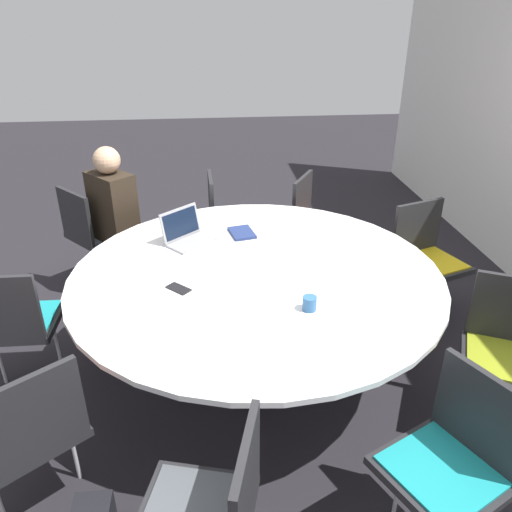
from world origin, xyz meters
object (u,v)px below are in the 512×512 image
at_px(chair_8, 227,215).
at_px(coffee_cup, 309,303).
at_px(chair_4, 455,455).
at_px(chair_2, 28,428).
at_px(chair_5, 508,345).
at_px(chair_3, 212,509).
at_px(chair_0, 93,229).
at_px(chair_1, 14,318).
at_px(laptop, 186,233).
at_px(cell_phone, 178,289).
at_px(spiral_notebook, 242,233).
at_px(chair_7, 316,218).
at_px(person_0, 115,211).
at_px(chair_6, 426,252).

distance_m(chair_8, coffee_cup, 1.89).
bearing_deg(chair_4, coffee_cup, 3.30).
xyz_separation_m(chair_2, chair_5, (-0.34, 2.36, 0.00)).
bearing_deg(chair_4, chair_3, 72.19).
xyz_separation_m(chair_0, chair_1, (1.26, -0.21, 0.00)).
relative_size(chair_0, laptop, 2.32).
xyz_separation_m(chair_2, cell_phone, (-0.75, 0.63, 0.21)).
xyz_separation_m(chair_1, laptop, (-0.50, 0.99, 0.27)).
bearing_deg(coffee_cup, cell_phone, -112.16).
relative_size(chair_8, cell_phone, 5.81).
bearing_deg(chair_3, chair_2, 74.04).
xyz_separation_m(chair_8, spiral_notebook, (0.87, 0.07, 0.22)).
bearing_deg(chair_0, chair_7, 48.94).
bearing_deg(chair_5, coffee_cup, 19.58).
xyz_separation_m(chair_0, cell_phone, (1.38, 0.75, 0.21)).
height_order(chair_4, person_0, person_0).
xyz_separation_m(chair_7, coffee_cup, (1.70, -0.41, 0.25)).
relative_size(chair_0, chair_6, 1.00).
bearing_deg(chair_0, chair_4, -4.87).
xyz_separation_m(chair_2, chair_7, (-2.17, 1.72, 0.00)).
bearing_deg(chair_6, chair_2, 11.67).
xyz_separation_m(chair_6, chair_8, (-0.87, -1.41, 0.00)).
distance_m(chair_4, cell_phone, 1.57).
height_order(chair_3, chair_6, same).
relative_size(chair_8, laptop, 2.32).
bearing_deg(chair_7, chair_1, -27.91).
height_order(chair_0, chair_7, same).
bearing_deg(laptop, chair_2, -158.01).
xyz_separation_m(chair_0, chair_4, (2.46, 1.87, 0.00)).
distance_m(chair_1, chair_7, 2.42).
distance_m(chair_2, chair_4, 1.78).
bearing_deg(chair_1, spiral_notebook, 23.88).
xyz_separation_m(chair_5, chair_7, (-1.83, -0.65, 0.00)).
height_order(chair_7, laptop, laptop).
bearing_deg(chair_6, coffee_cup, 22.71).
height_order(chair_0, chair_4, same).
bearing_deg(chair_0, chair_3, -23.21).
bearing_deg(person_0, chair_5, 11.35).
relative_size(chair_1, coffee_cup, 11.42).
bearing_deg(laptop, chair_5, -73.40).
relative_size(chair_5, chair_7, 1.00).
distance_m(person_0, cell_phone, 1.37).
xyz_separation_m(chair_1, chair_6, (-0.58, 2.71, 0.00)).
bearing_deg(chair_0, person_0, 19.07).
relative_size(chair_1, chair_5, 1.00).
height_order(chair_3, chair_4, same).
relative_size(laptop, coffee_cup, 4.93).
xyz_separation_m(chair_2, chair_6, (-1.44, 2.38, 0.00)).
xyz_separation_m(chair_5, spiral_notebook, (-1.11, -1.33, 0.22)).
height_order(chair_4, laptop, laptop).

